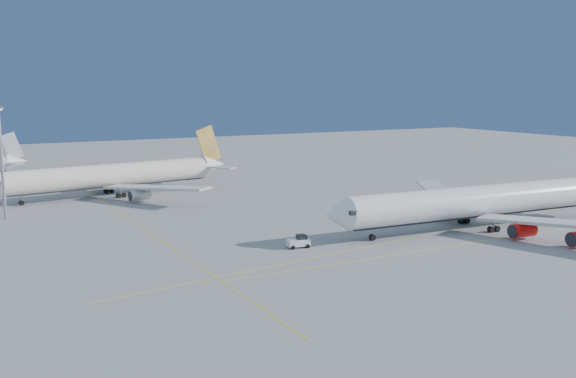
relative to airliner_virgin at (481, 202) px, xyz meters
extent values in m
plane|color=slate|center=(-21.72, 4.91, -5.45)|extent=(500.00, 500.00, 0.00)
cube|color=yellow|center=(-16.72, -9.09, -5.44)|extent=(90.00, 0.18, 0.02)
cube|color=yellow|center=(-21.72, -1.09, -5.44)|extent=(118.86, 16.88, 0.02)
cube|color=yellow|center=(-61.72, 34.91, -5.44)|extent=(0.18, 140.00, 0.02)
cylinder|color=white|center=(-1.60, 0.09, 0.18)|extent=(60.94, 9.51, 6.29)
cone|color=white|center=(-34.28, 1.83, 0.18)|extent=(5.21, 6.54, 6.29)
cube|color=black|center=(-32.22, 1.72, 0.83)|extent=(2.05, 6.06, 0.76)
cube|color=#B7B7BC|center=(2.96, -17.78, -1.55)|extent=(17.39, 31.12, 0.60)
cube|color=#B7B7BC|center=(4.83, 17.37, -1.55)|extent=(20.14, 30.19, 0.60)
cylinder|color=gray|center=(-26.45, 1.41, -3.61)|extent=(0.26, 0.26, 2.49)
cylinder|color=black|center=(-26.45, 1.41, -4.86)|extent=(1.23, 0.82, 1.19)
cylinder|color=gray|center=(-0.75, -4.41, -3.61)|extent=(0.35, 0.35, 2.49)
cylinder|color=black|center=(-0.75, -4.41, -4.86)|extent=(1.24, 1.04, 1.19)
cylinder|color=gray|center=(-0.28, 4.46, -3.61)|extent=(0.35, 0.35, 2.49)
cylinder|color=black|center=(-0.28, 4.46, -4.86)|extent=(1.24, 1.04, 1.19)
cylinder|color=red|center=(-1.12, -11.90, -3.58)|extent=(5.34, 2.98, 2.71)
cylinder|color=red|center=(0.15, 11.95, -3.58)|extent=(5.34, 2.98, 2.71)
cylinder|color=red|center=(5.25, 21.12, -3.58)|extent=(5.34, 2.98, 2.71)
cylinder|color=beige|center=(-57.89, 76.12, 0.08)|extent=(56.20, 14.05, 6.13)
cone|color=beige|center=(-26.50, 80.65, 0.73)|extent=(8.28, 6.84, 5.82)
cube|color=#B7B7BC|center=(-50.34, 60.14, -1.60)|extent=(21.50, 28.00, 0.59)
cube|color=#B7B7BC|center=(-55.16, 93.57, -1.60)|extent=(14.47, 30.35, 0.59)
cube|color=#D9BF51|center=(-28.09, 80.42, 6.72)|extent=(8.25, 1.66, 11.37)
cylinder|color=gray|center=(-80.57, 72.84, -3.63)|extent=(0.26, 0.26, 2.47)
cylinder|color=black|center=(-80.57, 72.84, -4.86)|extent=(1.28, 0.91, 1.18)
cylinder|color=gray|center=(-56.20, 71.96, -3.63)|extent=(0.34, 0.34, 2.47)
cylinder|color=black|center=(-56.20, 71.96, -4.86)|extent=(1.31, 1.13, 1.18)
cylinder|color=gray|center=(-57.44, 80.58, -3.63)|extent=(0.34, 0.34, 2.47)
cylinder|color=black|center=(-57.44, 80.58, -4.86)|extent=(1.31, 1.13, 1.18)
cylinder|color=#B7B7BC|center=(-53.82, 62.68, -3.62)|extent=(5.49, 3.40, 2.69)
cylinder|color=#B7B7BC|center=(-57.78, 90.15, -3.62)|extent=(5.49, 3.40, 2.69)
cone|color=white|center=(-75.40, 127.79, -0.40)|extent=(6.54, 5.17, 4.72)
cube|color=silver|center=(-76.73, 127.89, 4.53)|extent=(6.83, 0.90, 9.39)
cube|color=white|center=(-41.44, 3.49, -4.53)|extent=(4.34, 2.60, 1.23)
cube|color=black|center=(-40.83, 3.41, -3.61)|extent=(1.87, 1.95, 0.92)
cylinder|color=black|center=(-43.01, 2.63, -5.10)|extent=(0.76, 0.46, 0.72)
cylinder|color=black|center=(-42.71, 4.76, -5.10)|extent=(0.76, 0.46, 0.72)
cylinder|color=black|center=(-40.17, 2.23, -5.10)|extent=(0.76, 0.46, 0.72)
cylinder|color=black|center=(-39.87, 4.36, -5.10)|extent=(0.76, 0.46, 0.72)
cylinder|color=gray|center=(-85.62, 56.65, 6.64)|extent=(0.68, 0.68, 24.19)
camera|label=1|loc=(-97.42, -94.94, 23.35)|focal=40.00mm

